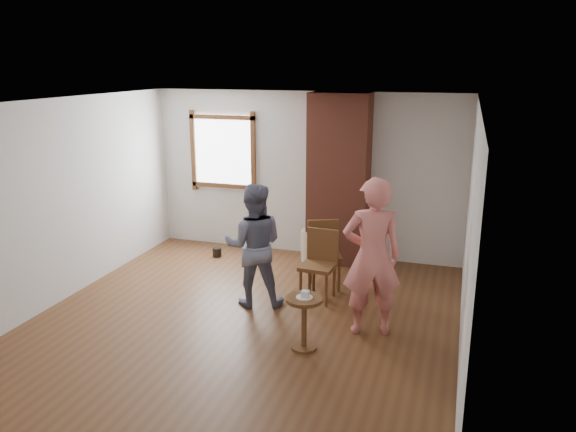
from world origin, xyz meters
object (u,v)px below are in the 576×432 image
(dining_chair_left, at_px, (320,261))
(side_table, at_px, (304,315))
(person_pink, at_px, (372,257))
(stoneware_crock, at_px, (313,245))
(man, at_px, (254,245))
(dining_chair_right, at_px, (324,250))

(dining_chair_left, bearing_deg, side_table, -78.49)
(side_table, bearing_deg, person_pink, 44.86)
(stoneware_crock, height_order, man, man)
(side_table, bearing_deg, stoneware_crock, 103.11)
(man, bearing_deg, dining_chair_left, -165.22)
(dining_chair_right, bearing_deg, stoneware_crock, 90.70)
(man, bearing_deg, dining_chair_right, -145.23)
(dining_chair_right, xyz_separation_m, man, (-0.70, -0.88, 0.28))
(stoneware_crock, bearing_deg, dining_chair_left, -71.58)
(stoneware_crock, distance_m, person_pink, 2.59)
(dining_chair_right, bearing_deg, man, -151.11)
(stoneware_crock, distance_m, side_table, 2.85)
(dining_chair_left, relative_size, side_table, 1.53)
(stoneware_crock, bearing_deg, side_table, -76.89)
(dining_chair_left, distance_m, person_pink, 1.20)
(dining_chair_left, distance_m, man, 0.92)
(stoneware_crock, height_order, side_table, side_table)
(dining_chair_left, height_order, man, man)
(dining_chair_right, distance_m, man, 1.15)
(stoneware_crock, distance_m, dining_chair_right, 1.07)
(dining_chair_left, xyz_separation_m, man, (-0.74, -0.46, 0.28))
(stoneware_crock, xyz_separation_m, man, (-0.29, -1.82, 0.54))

